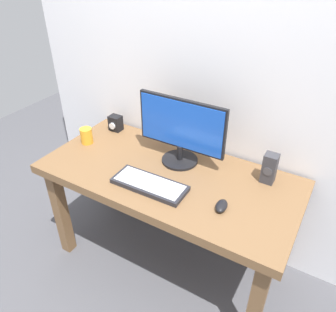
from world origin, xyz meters
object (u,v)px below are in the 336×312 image
Objects in this scene: speaker_right at (269,168)px; audio_controller at (116,123)px; monitor at (181,130)px; keyboard_primary at (150,184)px; mouse at (221,206)px; desk at (168,187)px; coffee_mug at (86,136)px.

speaker_right is 1.12m from audio_controller.
monitor is 0.63m from audio_controller.
mouse is (0.42, 0.04, 0.00)m from keyboard_primary.
desk is 8.61× the size of speaker_right.
coffee_mug is at bearing -168.44° from monitor.
coffee_mug is at bearing 163.71° from keyboard_primary.
audio_controller is at bearing 143.28° from keyboard_primary.
desk is 0.67m from audio_controller.
monitor is 5.48× the size of mouse.
monitor is 0.52m from mouse.
desk is at bearing 82.02° from keyboard_primary.
desk is 0.36m from monitor.
audio_controller reaches higher than mouse.
desk is 2.76× the size of monitor.
speaker_right is (0.13, 0.35, 0.07)m from mouse.
monitor is at bearing 136.94° from mouse.
speaker_right is at bearing 22.69° from desk.
mouse is at bearing -21.55° from audio_controller.
audio_controller is (-0.99, 0.39, 0.04)m from mouse.
coffee_mug is (-0.65, 0.02, 0.16)m from desk.
keyboard_primary is (-0.02, -0.16, 0.12)m from desk.
speaker_right is (0.55, 0.38, 0.08)m from keyboard_primary.
speaker_right is at bearing 61.43° from mouse.
audio_controller reaches higher than coffee_mug.
keyboard_primary is at bearing -97.98° from desk.
monitor is 5.16× the size of coffee_mug.
coffee_mug is at bearing -170.31° from speaker_right.
coffee_mug reaches higher than desk.
audio_controller is at bearing 150.95° from mouse.
keyboard_primary is at bearing -16.29° from coffee_mug.
mouse is 0.94× the size of coffee_mug.
desk is 15.16× the size of mouse.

